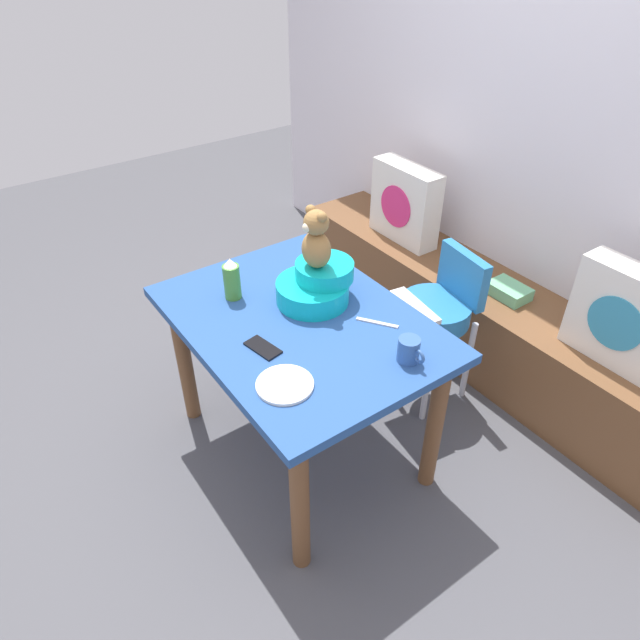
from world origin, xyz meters
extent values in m
plane|color=#4C4C51|center=(0.00, 0.00, 0.00)|extent=(8.00, 8.00, 0.00)
cube|color=silver|center=(0.00, 1.44, 1.30)|extent=(4.40, 0.10, 2.60)
cube|color=brown|center=(0.00, 1.17, 0.23)|extent=(2.60, 0.44, 0.46)
cube|color=white|center=(-0.64, 1.15, 0.68)|extent=(0.44, 0.14, 0.44)
cylinder|color=#E02D72|center=(-0.64, 1.08, 0.68)|extent=(0.24, 0.01, 0.24)
cube|color=white|center=(0.71, 1.15, 0.68)|extent=(0.44, 0.14, 0.44)
cylinder|color=teal|center=(0.71, 1.08, 0.68)|extent=(0.24, 0.01, 0.24)
cube|color=#6FBD88|center=(0.13, 1.17, 0.49)|extent=(0.20, 0.14, 0.06)
cube|color=#264C8C|center=(0.00, 0.00, 0.72)|extent=(1.15, 0.84, 0.04)
cylinder|color=brown|center=(-0.48, -0.33, 0.35)|extent=(0.07, 0.07, 0.70)
cylinder|color=brown|center=(0.48, -0.33, 0.35)|extent=(0.07, 0.07, 0.70)
cylinder|color=brown|center=(-0.48, 0.33, 0.35)|extent=(0.07, 0.07, 0.70)
cylinder|color=brown|center=(0.48, 0.33, 0.35)|extent=(0.07, 0.07, 0.70)
cylinder|color=#2672B2|center=(0.06, 0.72, 0.51)|extent=(0.34, 0.34, 0.10)
cube|color=#2672B2|center=(0.08, 0.86, 0.67)|extent=(0.30, 0.09, 0.24)
cube|color=white|center=(0.03, 0.54, 0.58)|extent=(0.33, 0.24, 0.02)
cylinder|color=silver|center=(-0.08, 0.58, 0.23)|extent=(0.03, 0.03, 0.46)
cylinder|color=silver|center=(0.20, 0.58, 0.23)|extent=(0.03, 0.03, 0.46)
cylinder|color=silver|center=(-0.08, 0.86, 0.23)|extent=(0.03, 0.03, 0.46)
cylinder|color=silver|center=(0.20, 0.86, 0.23)|extent=(0.03, 0.03, 0.46)
cylinder|color=#0EB3B7|center=(-0.07, 0.11, 0.79)|extent=(0.30, 0.30, 0.09)
cylinder|color=#0EB3B7|center=(-0.07, 0.17, 0.86)|extent=(0.24, 0.24, 0.07)
ellipsoid|color=olive|center=(-0.07, 0.13, 0.97)|extent=(0.13, 0.11, 0.15)
sphere|color=olive|center=(-0.07, 0.13, 1.09)|extent=(0.10, 0.10, 0.10)
sphere|color=beige|center=(-0.07, 0.09, 1.08)|extent=(0.04, 0.04, 0.04)
sphere|color=olive|center=(-0.11, 0.13, 1.13)|extent=(0.04, 0.04, 0.04)
sphere|color=olive|center=(-0.03, 0.13, 1.13)|extent=(0.04, 0.04, 0.04)
cylinder|color=#4C8C33|center=(-0.29, -0.14, 0.81)|extent=(0.07, 0.07, 0.15)
cone|color=white|center=(-0.29, -0.14, 0.91)|extent=(0.06, 0.06, 0.03)
cylinder|color=#335999|center=(0.44, 0.18, 0.79)|extent=(0.08, 0.08, 0.09)
torus|color=#335999|center=(0.49, 0.18, 0.79)|extent=(0.06, 0.01, 0.06)
cylinder|color=white|center=(0.29, -0.26, 0.75)|extent=(0.20, 0.20, 0.01)
cube|color=black|center=(0.08, -0.21, 0.74)|extent=(0.15, 0.10, 0.01)
cube|color=silver|center=(0.20, 0.23, 0.74)|extent=(0.15, 0.11, 0.01)
camera|label=1|loc=(1.54, -0.99, 2.08)|focal=32.15mm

